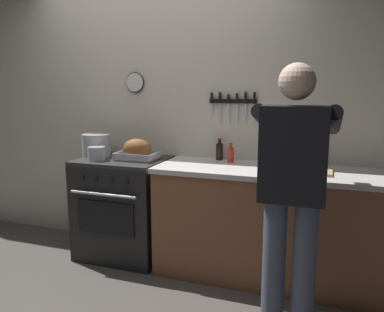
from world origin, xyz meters
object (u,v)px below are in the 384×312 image
stove (124,207)px  saucepan (97,154)px  bottle_dish_soap (266,153)px  roasting_pan (137,150)px  bottle_wine_red (293,153)px  cutting_board (307,171)px  stock_pot (96,145)px  person_cook (293,185)px  bottle_olive_oil (309,155)px  bottle_hot_sauce (231,154)px  bottle_soy_sauce (219,151)px

stove → saucepan: bearing=-141.0°
bottle_dish_soap → roasting_pan: bearing=-170.7°
bottle_wine_red → cutting_board: bearing=-43.0°
stock_pot → cutting_board: (1.88, -0.08, -0.09)m
person_cook → bottle_olive_oil: size_ratio=6.15×
saucepan → roasting_pan: bearing=24.2°
stove → saucepan: (-0.17, -0.14, 0.51)m
stock_pot → saucepan: size_ratio=1.74×
bottle_olive_oil → bottle_wine_red: bearing=-172.5°
stock_pot → bottle_wine_red: size_ratio=0.86×
saucepan → bottle_wine_red: size_ratio=0.49×
bottle_olive_oil → bottle_hot_sauce: size_ratio=1.62×
roasting_pan → stock_pot: size_ratio=1.36×
saucepan → bottle_wine_red: bottle_wine_red is taller
person_cook → roasting_pan: person_cook is taller
person_cook → bottle_hot_sauce: person_cook is taller
bottle_hot_sauce → bottle_wine_red: bearing=-8.9°
bottle_soy_sauce → bottle_dish_soap: bottle_dish_soap is taller
stove → cutting_board: cutting_board is taller
roasting_pan → bottle_dish_soap: bottle_dish_soap is taller
roasting_pan → cutting_board: size_ratio=0.98×
stove → bottle_dish_soap: 1.36m
stove → roasting_pan: roasting_pan is taller
bottle_soy_sauce → bottle_dish_soap: bearing=-7.1°
stove → roasting_pan: 0.55m
saucepan → cutting_board: 1.76m
stove → stock_pot: 0.63m
roasting_pan → cutting_board: roasting_pan is taller
bottle_olive_oil → stove: bearing=-176.9°
bottle_soy_sauce → bottle_wine_red: bottle_wine_red is taller
cutting_board → bottle_olive_oil: bottle_olive_oil is taller
bottle_dish_soap → bottle_wine_red: size_ratio=0.71×
stove → bottle_dish_soap: size_ratio=4.21×
stock_pot → bottle_olive_oil: bottle_olive_oil is taller
cutting_board → roasting_pan: bearing=178.3°
stock_pot → bottle_hot_sauce: size_ratio=1.55×
stove → bottle_soy_sauce: size_ratio=4.68×
cutting_board → bottle_dish_soap: size_ratio=1.68×
bottle_olive_oil → bottle_dish_soap: 0.36m
stove → bottle_soy_sauce: bottle_soy_sauce is taller
stove → bottle_olive_oil: size_ratio=3.33×
bottle_wine_red → roasting_pan: bearing=-177.1°
bottle_soy_sauce → bottle_olive_oil: size_ratio=0.71×
stove → bottle_wine_red: bottle_wine_red is taller
roasting_pan → stock_pot: stock_pot is taller
bottle_olive_oil → bottle_hot_sauce: bearing=174.1°
stock_pot → person_cook: bearing=-21.6°
person_cook → saucepan: person_cook is taller
cutting_board → bottle_soy_sauce: size_ratio=1.87×
bottle_soy_sauce → saucepan: bearing=-159.5°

